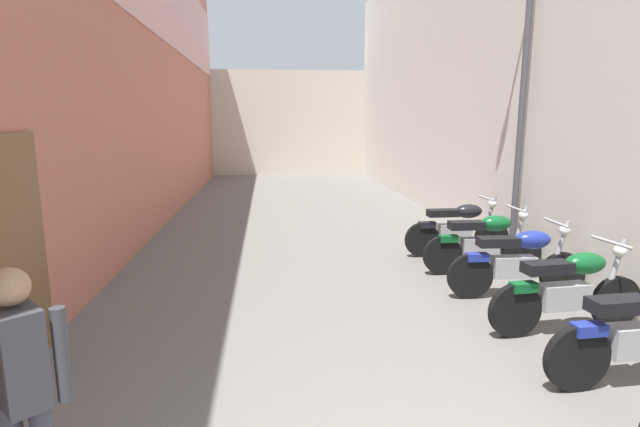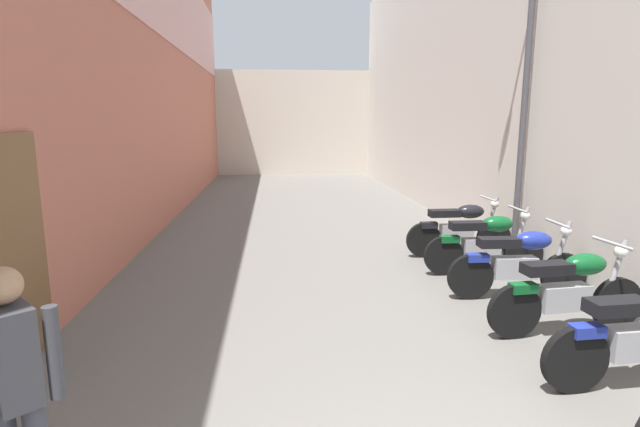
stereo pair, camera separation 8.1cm
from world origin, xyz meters
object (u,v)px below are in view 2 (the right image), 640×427
Objects in this scene: motorcycle_third at (569,290)px; motorcycle_fourth at (519,261)px; motorcycle_fifth at (485,242)px; street_lamp at (521,81)px; motorcycle_sixth at (460,228)px; pedestrian_by_doorway at (14,385)px.

motorcycle_fourth is at bearing 90.00° from motorcycle_third.
motorcycle_fifth is 2.61m from street_lamp.
street_lamp is (0.71, 2.80, 2.42)m from motorcycle_third.
pedestrian_by_doorway is at bearing -130.06° from motorcycle_sixth.
motorcycle_third and motorcycle_fifth have the same top height.
motorcycle_fifth and motorcycle_sixth have the same top height.
motorcycle_third is at bearing 26.28° from pedestrian_by_doorway.
pedestrian_by_doorway is (-4.57, -2.26, 0.42)m from motorcycle_third.
motorcycle_sixth is at bearing 90.00° from motorcycle_fourth.
motorcycle_sixth is 7.11m from pedestrian_by_doorway.
motorcycle_sixth is at bearing 90.00° from motorcycle_fifth.
motorcycle_sixth is at bearing 151.76° from street_lamp.
motorcycle_fourth is at bearing 36.37° from pedestrian_by_doorway.
motorcycle_sixth is 1.18× the size of pedestrian_by_doorway.
motorcycle_third is 3.18m from motorcycle_sixth.
pedestrian_by_doorway is (-4.57, -3.36, 0.42)m from motorcycle_fourth.
motorcycle_third is at bearing -104.16° from street_lamp.
motorcycle_fifth is at bearing 90.00° from motorcycle_fourth.
street_lamp is (0.71, 1.69, 2.42)m from motorcycle_fourth.
pedestrian_by_doorway reaches higher than motorcycle_fifth.
motorcycle_sixth is at bearing 49.94° from pedestrian_by_doorway.
street_lamp is at bearing 67.33° from motorcycle_fourth.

